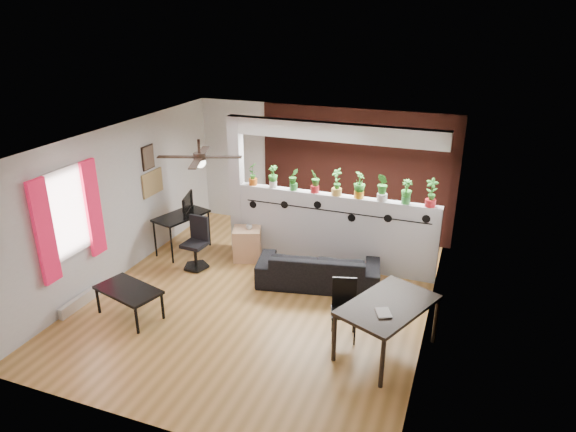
# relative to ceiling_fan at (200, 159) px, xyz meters

# --- Properties ---
(room_shell) EXTENTS (6.30, 7.10, 2.90)m
(room_shell) POSITION_rel_ceiling_fan_xyz_m (0.80, 0.30, -1.01)
(room_shell) COLOR olive
(room_shell) RESTS_ON ground
(partition_wall) EXTENTS (3.60, 0.18, 1.35)m
(partition_wall) POSITION_rel_ceiling_fan_xyz_m (1.60, 1.80, -1.64)
(partition_wall) COLOR #BCBCC1
(partition_wall) RESTS_ON ground
(ceiling_header) EXTENTS (3.60, 0.18, 0.30)m
(ceiling_header) POSITION_rel_ceiling_fan_xyz_m (1.60, 1.80, 0.14)
(ceiling_header) COLOR white
(ceiling_header) RESTS_ON room_shell
(pier_column) EXTENTS (0.22, 0.20, 2.60)m
(pier_column) POSITION_rel_ceiling_fan_xyz_m (-0.31, 1.80, -1.01)
(pier_column) COLOR #BCBCC1
(pier_column) RESTS_ON ground
(brick_panel) EXTENTS (3.90, 0.05, 2.60)m
(brick_panel) POSITION_rel_ceiling_fan_xyz_m (1.60, 3.27, -1.01)
(brick_panel) COLOR #A83F30
(brick_panel) RESTS_ON ground
(vine_decal) EXTENTS (3.31, 0.01, 0.30)m
(vine_decal) POSITION_rel_ceiling_fan_xyz_m (1.60, 1.70, -1.23)
(vine_decal) COLOR black
(vine_decal) RESTS_ON partition_wall
(window_assembly) EXTENTS (0.09, 1.30, 1.55)m
(window_assembly) POSITION_rel_ceiling_fan_xyz_m (-1.76, -0.90, -0.81)
(window_assembly) COLOR white
(window_assembly) RESTS_ON room_shell
(baseboard_heater) EXTENTS (0.08, 1.00, 0.18)m
(baseboard_heater) POSITION_rel_ceiling_fan_xyz_m (-1.74, -0.90, -2.22)
(baseboard_heater) COLOR silver
(baseboard_heater) RESTS_ON ground
(corkboard) EXTENTS (0.03, 0.60, 0.45)m
(corkboard) POSITION_rel_ceiling_fan_xyz_m (-1.78, 1.25, -0.96)
(corkboard) COLOR #9C7E4B
(corkboard) RESTS_ON room_shell
(framed_art) EXTENTS (0.03, 0.34, 0.44)m
(framed_art) POSITION_rel_ceiling_fan_xyz_m (-1.78, 1.20, -0.46)
(framed_art) COLOR #8C7259
(framed_art) RESTS_ON room_shell
(ceiling_fan) EXTENTS (1.19, 1.19, 0.43)m
(ceiling_fan) POSITION_rel_ceiling_fan_xyz_m (0.00, 0.00, 0.00)
(ceiling_fan) COLOR black
(ceiling_fan) RESTS_ON room_shell
(potted_plant_0) EXTENTS (0.22, 0.25, 0.43)m
(potted_plant_0) POSITION_rel_ceiling_fan_xyz_m (0.02, 1.80, -0.74)
(potted_plant_0) COLOR orange
(potted_plant_0) RESTS_ON partition_wall
(potted_plant_1) EXTENTS (0.21, 0.18, 0.40)m
(potted_plant_1) POSITION_rel_ceiling_fan_xyz_m (0.42, 1.80, -0.75)
(potted_plant_1) COLOR silver
(potted_plant_1) RESTS_ON partition_wall
(potted_plant_2) EXTENTS (0.25, 0.25, 0.40)m
(potted_plant_2) POSITION_rel_ceiling_fan_xyz_m (0.81, 1.80, -0.75)
(potted_plant_2) COLOR #308534
(potted_plant_2) RESTS_ON partition_wall
(potted_plant_3) EXTENTS (0.21, 0.24, 0.42)m
(potted_plant_3) POSITION_rel_ceiling_fan_xyz_m (1.21, 1.80, -0.74)
(potted_plant_3) COLOR #AE1B20
(potted_plant_3) RESTS_ON partition_wall
(potted_plant_4) EXTENTS (0.32, 0.31, 0.48)m
(potted_plant_4) POSITION_rel_ceiling_fan_xyz_m (1.60, 1.80, -0.71)
(potted_plant_4) COLOR gold
(potted_plant_4) RESTS_ON partition_wall
(potted_plant_5) EXTENTS (0.21, 0.25, 0.46)m
(potted_plant_5) POSITION_rel_ceiling_fan_xyz_m (2.00, 1.80, -0.72)
(potted_plant_5) COLOR orange
(potted_plant_5) RESTS_ON partition_wall
(potted_plant_6) EXTENTS (0.30, 0.32, 0.47)m
(potted_plant_6) POSITION_rel_ceiling_fan_xyz_m (2.39, 1.80, -0.71)
(potted_plant_6) COLOR silver
(potted_plant_6) RESTS_ON partition_wall
(potted_plant_7) EXTENTS (0.25, 0.23, 0.41)m
(potted_plant_7) POSITION_rel_ceiling_fan_xyz_m (2.79, 1.80, -0.75)
(potted_plant_7) COLOR #338D3A
(potted_plant_7) RESTS_ON partition_wall
(potted_plant_8) EXTENTS (0.26, 0.22, 0.48)m
(potted_plant_8) POSITION_rel_ceiling_fan_xyz_m (3.18, 1.80, -0.71)
(potted_plant_8) COLOR red
(potted_plant_8) RESTS_ON partition_wall
(sofa) EXTENTS (2.05, 1.13, 0.57)m
(sofa) POSITION_rel_ceiling_fan_xyz_m (1.54, 1.02, -2.03)
(sofa) COLOR black
(sofa) RESTS_ON ground
(cube_shelf) EXTENTS (0.62, 0.59, 0.61)m
(cube_shelf) POSITION_rel_ceiling_fan_xyz_m (0.02, 1.46, -2.01)
(cube_shelf) COLOR tan
(cube_shelf) RESTS_ON ground
(cup) EXTENTS (0.14, 0.14, 0.09)m
(cup) POSITION_rel_ceiling_fan_xyz_m (0.07, 1.46, -1.66)
(cup) COLOR gray
(cup) RESTS_ON cube_shelf
(computer_desk) EXTENTS (0.81, 1.14, 0.75)m
(computer_desk) POSITION_rel_ceiling_fan_xyz_m (-1.28, 1.35, -1.64)
(computer_desk) COLOR black
(computer_desk) RESTS_ON ground
(monitor) EXTENTS (0.35, 0.15, 0.20)m
(monitor) POSITION_rel_ceiling_fan_xyz_m (-1.28, 1.50, -1.47)
(monitor) COLOR black
(monitor) RESTS_ON computer_desk
(office_chair) EXTENTS (0.49, 0.49, 0.94)m
(office_chair) POSITION_rel_ceiling_fan_xyz_m (-0.68, 0.85, -1.90)
(office_chair) COLOR black
(office_chair) RESTS_ON ground
(dining_table) EXTENTS (1.31, 1.58, 0.75)m
(dining_table) POSITION_rel_ceiling_fan_xyz_m (2.95, -0.43, -1.65)
(dining_table) COLOR black
(dining_table) RESTS_ON ground
(book) EXTENTS (0.26, 0.29, 0.02)m
(book) POSITION_rel_ceiling_fan_xyz_m (2.85, -0.73, -1.56)
(book) COLOR gray
(book) RESTS_ON dining_table
(folding_chair) EXTENTS (0.44, 0.44, 0.89)m
(folding_chair) POSITION_rel_ceiling_fan_xyz_m (2.31, -0.26, -1.79)
(folding_chair) COLOR black
(folding_chair) RESTS_ON ground
(coffee_table) EXTENTS (1.11, 0.80, 0.47)m
(coffee_table) POSITION_rel_ceiling_fan_xyz_m (-0.83, -0.91, -1.90)
(coffee_table) COLOR black
(coffee_table) RESTS_ON ground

